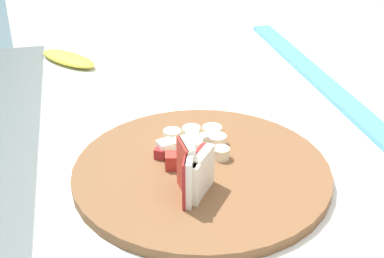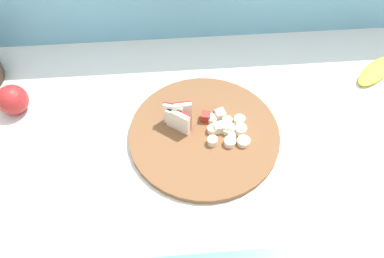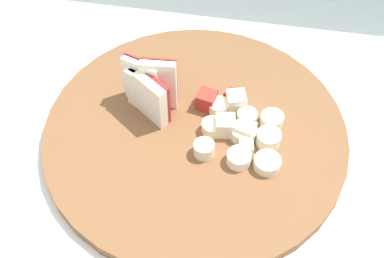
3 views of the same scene
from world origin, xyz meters
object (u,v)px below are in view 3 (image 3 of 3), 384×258
apple_dice_pile (229,114)px  banana_slice_rows (243,136)px  cutting_board (195,133)px  apple_wedge_fan (150,90)px

apple_dice_pile → banana_slice_rows: size_ratio=0.94×
cutting_board → apple_dice_pile: apple_dice_pile is taller
apple_wedge_fan → apple_dice_pile: (0.09, -0.00, -0.02)m
apple_wedge_fan → cutting_board: bearing=-22.3°
cutting_board → banana_slice_rows: size_ratio=3.59×
cutting_board → apple_wedge_fan: size_ratio=5.10×
cutting_board → apple_dice_pile: size_ratio=3.83×
apple_dice_pile → banana_slice_rows: 0.03m
banana_slice_rows → apple_wedge_fan: bearing=165.8°
apple_dice_pile → banana_slice_rows: bearing=-52.2°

